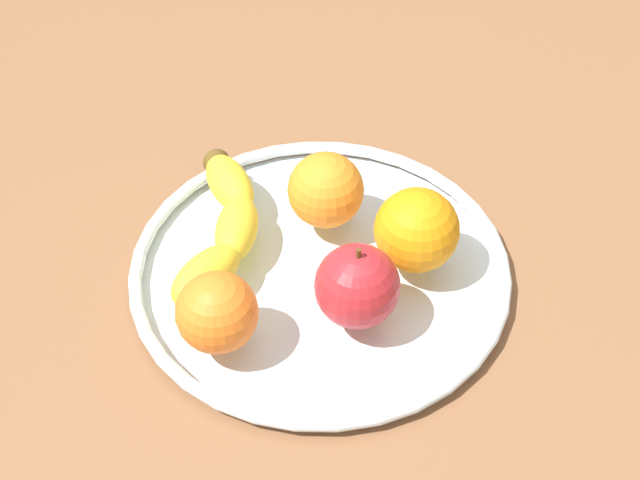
{
  "coord_description": "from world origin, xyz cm",
  "views": [
    {
      "loc": [
        -50.18,
        -27.93,
        65.0
      ],
      "look_at": [
        0.0,
        0.0,
        4.8
      ],
      "focal_mm": 54.49,
      "sensor_mm": 36.0,
      "label": 1
    }
  ],
  "objects_px": {
    "apple": "(357,286)",
    "orange_front_left": "(326,190)",
    "orange_back_right": "(417,230)",
    "banana": "(224,225)",
    "orange_center": "(217,312)",
    "fruit_bowl": "(320,270)"
  },
  "relations": [
    {
      "from": "apple",
      "to": "orange_front_left",
      "type": "height_order",
      "value": "apple"
    },
    {
      "from": "orange_front_left",
      "to": "orange_back_right",
      "type": "xyz_separation_m",
      "value": [
        -0.01,
        -0.09,
        0.0
      ]
    },
    {
      "from": "banana",
      "to": "apple",
      "type": "bearing_deg",
      "value": -120.42
    },
    {
      "from": "orange_center",
      "to": "apple",
      "type": "bearing_deg",
      "value": -47.73
    },
    {
      "from": "banana",
      "to": "orange_center",
      "type": "distance_m",
      "value": 0.11
    },
    {
      "from": "apple",
      "to": "orange_back_right",
      "type": "height_order",
      "value": "apple"
    },
    {
      "from": "orange_front_left",
      "to": "orange_back_right",
      "type": "height_order",
      "value": "orange_back_right"
    },
    {
      "from": "apple",
      "to": "orange_back_right",
      "type": "bearing_deg",
      "value": -11.21
    },
    {
      "from": "orange_center",
      "to": "orange_back_right",
      "type": "xyz_separation_m",
      "value": [
        0.16,
        -0.1,
        0.0
      ]
    },
    {
      "from": "banana",
      "to": "orange_back_right",
      "type": "distance_m",
      "value": 0.17
    },
    {
      "from": "fruit_bowl",
      "to": "banana",
      "type": "distance_m",
      "value": 0.09
    },
    {
      "from": "orange_front_left",
      "to": "orange_back_right",
      "type": "distance_m",
      "value": 0.09
    },
    {
      "from": "orange_front_left",
      "to": "orange_center",
      "type": "height_order",
      "value": "orange_front_left"
    },
    {
      "from": "apple",
      "to": "fruit_bowl",
      "type": "bearing_deg",
      "value": 57.03
    },
    {
      "from": "fruit_bowl",
      "to": "orange_back_right",
      "type": "distance_m",
      "value": 0.09
    },
    {
      "from": "apple",
      "to": "orange_center",
      "type": "height_order",
      "value": "apple"
    },
    {
      "from": "fruit_bowl",
      "to": "banana",
      "type": "height_order",
      "value": "banana"
    },
    {
      "from": "banana",
      "to": "fruit_bowl",
      "type": "bearing_deg",
      "value": -102.76
    },
    {
      "from": "banana",
      "to": "apple",
      "type": "relative_size",
      "value": 2.31
    },
    {
      "from": "apple",
      "to": "orange_front_left",
      "type": "xyz_separation_m",
      "value": [
        0.09,
        0.08,
        -0.0
      ]
    },
    {
      "from": "banana",
      "to": "apple",
      "type": "height_order",
      "value": "apple"
    },
    {
      "from": "fruit_bowl",
      "to": "orange_back_right",
      "type": "height_order",
      "value": "orange_back_right"
    }
  ]
}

